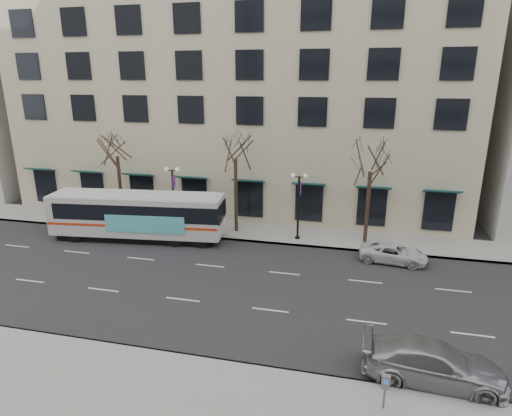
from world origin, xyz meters
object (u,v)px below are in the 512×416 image
(tree_far_left, at_px, (116,145))
(tree_far_mid, at_px, (235,147))
(lamp_post_left, at_px, (173,195))
(lamp_post_right, at_px, (299,203))
(city_bus, at_px, (138,215))
(white_pickup, at_px, (393,253))
(pay_station, at_px, (385,385))
(tree_far_right, at_px, (371,158))
(silver_car, at_px, (433,363))

(tree_far_left, xyz_separation_m, tree_far_mid, (10.00, 0.00, 0.21))
(lamp_post_left, relative_size, lamp_post_right, 1.00)
(city_bus, bearing_deg, tree_far_left, 129.88)
(white_pickup, bearing_deg, lamp_post_left, 88.22)
(pay_station, bearing_deg, tree_far_right, 98.18)
(tree_far_left, xyz_separation_m, city_bus, (3.14, -2.99, -4.76))
(city_bus, bearing_deg, tree_far_right, 3.58)
(tree_far_right, distance_m, pay_station, 18.01)
(lamp_post_right, relative_size, silver_car, 0.92)
(tree_far_right, height_order, silver_car, tree_far_right)
(lamp_post_right, relative_size, pay_station, 3.60)
(city_bus, relative_size, white_pickup, 3.03)
(tree_far_left, height_order, city_bus, tree_far_left)
(tree_far_left, bearing_deg, lamp_post_right, -2.29)
(tree_far_left, height_order, tree_far_mid, tree_far_mid)
(silver_car, bearing_deg, white_pickup, 6.63)
(tree_far_mid, bearing_deg, city_bus, -156.43)
(city_bus, xyz_separation_m, white_pickup, (18.68, -0.07, -1.33))
(tree_far_mid, distance_m, white_pickup, 13.73)
(tree_far_mid, height_order, pay_station, tree_far_mid)
(city_bus, height_order, silver_car, city_bus)
(silver_car, bearing_deg, lamp_post_right, 30.76)
(tree_far_left, distance_m, lamp_post_right, 15.48)
(tree_far_mid, xyz_separation_m, tree_far_right, (10.00, -0.00, -0.48))
(city_bus, distance_m, white_pickup, 18.72)
(tree_far_right, relative_size, lamp_post_right, 1.55)
(pay_station, bearing_deg, white_pickup, 91.23)
(lamp_post_left, relative_size, white_pickup, 1.18)
(tree_far_mid, distance_m, silver_car, 20.48)
(tree_far_left, relative_size, silver_car, 1.47)
(silver_car, bearing_deg, lamp_post_left, 53.75)
(lamp_post_left, distance_m, lamp_post_right, 10.00)
(city_bus, bearing_deg, tree_far_mid, 17.09)
(lamp_post_left, distance_m, pay_station, 22.81)
(silver_car, bearing_deg, city_bus, 61.39)
(white_pickup, bearing_deg, tree_far_right, 37.22)
(white_pickup, xyz_separation_m, pay_station, (-1.29, -14.17, 0.58))
(silver_car, bearing_deg, tree_far_mid, 43.04)
(lamp_post_right, height_order, silver_car, lamp_post_right)
(city_bus, bearing_deg, lamp_post_left, 45.52)
(tree_far_left, relative_size, pay_station, 5.77)
(city_bus, xyz_separation_m, silver_car, (19.40, -12.01, -1.12))
(pay_station, bearing_deg, tree_far_mid, 127.86)
(lamp_post_left, height_order, city_bus, lamp_post_left)
(white_pickup, bearing_deg, pay_station, -178.67)
(tree_far_mid, xyz_separation_m, pay_station, (10.52, -17.23, -5.71))
(lamp_post_left, bearing_deg, white_pickup, -8.33)
(tree_far_mid, relative_size, lamp_post_left, 1.64)
(tree_far_left, height_order, pay_station, tree_far_left)
(tree_far_mid, bearing_deg, silver_car, -50.10)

